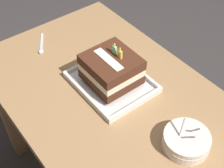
{
  "coord_description": "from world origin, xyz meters",
  "views": [
    {
      "loc": [
        0.61,
        -0.48,
        1.54
      ],
      "look_at": [
        -0.02,
        0.02,
        0.72
      ],
      "focal_mm": 51.39,
      "sensor_mm": 36.0,
      "label": 1
    }
  ],
  "objects_px": {
    "foil_tray": "(111,83)",
    "bowl_stack": "(186,141)",
    "serving_spoon_by_bowls": "(41,48)",
    "birthday_cake": "(111,69)"
  },
  "relations": [
    {
      "from": "bowl_stack",
      "to": "serving_spoon_by_bowls",
      "type": "bearing_deg",
      "value": -170.04
    },
    {
      "from": "foil_tray",
      "to": "birthday_cake",
      "type": "relative_size",
      "value": 1.64
    },
    {
      "from": "birthday_cake",
      "to": "serving_spoon_by_bowls",
      "type": "bearing_deg",
      "value": -162.93
    },
    {
      "from": "birthday_cake",
      "to": "serving_spoon_by_bowls",
      "type": "distance_m",
      "value": 0.37
    },
    {
      "from": "serving_spoon_by_bowls",
      "to": "bowl_stack",
      "type": "bearing_deg",
      "value": 9.96
    },
    {
      "from": "serving_spoon_by_bowls",
      "to": "foil_tray",
      "type": "bearing_deg",
      "value": 17.06
    },
    {
      "from": "foil_tray",
      "to": "birthday_cake",
      "type": "xyz_separation_m",
      "value": [
        0.0,
        0.0,
        0.07
      ]
    },
    {
      "from": "foil_tray",
      "to": "bowl_stack",
      "type": "bearing_deg",
      "value": 2.78
    },
    {
      "from": "birthday_cake",
      "to": "bowl_stack",
      "type": "xyz_separation_m",
      "value": [
        0.36,
        0.02,
        -0.05
      ]
    },
    {
      "from": "birthday_cake",
      "to": "bowl_stack",
      "type": "distance_m",
      "value": 0.36
    }
  ]
}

